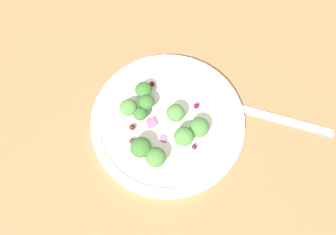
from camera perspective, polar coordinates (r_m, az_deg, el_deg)
The scene contains 22 objects.
ground_plane at distance 57.83cm, azimuth -2.44°, elevation -1.86°, with size 180.00×180.00×2.00cm, color olive.
plate at distance 56.22cm, azimuth -0.00°, elevation -0.72°, with size 23.06×23.06×1.70cm.
dressing_pool at distance 55.81cm, azimuth -0.00°, elevation -0.55°, with size 13.38×13.38×0.20cm, color white.
broccoli_floret_0 at distance 54.86cm, azimuth -3.22°, elevation 2.35°, with size 2.30×2.30×2.33cm.
broccoli_floret_1 at distance 55.83cm, azimuth -4.20°, elevation 4.09°, with size 2.54×2.54×2.57cm.
broccoli_floret_2 at distance 52.53cm, azimuth 2.43°, elevation -2.93°, with size 2.84×2.84×2.88cm.
broccoli_floret_3 at distance 54.51cm, azimuth -4.25°, elevation 0.51°, with size 2.02×2.02×2.05cm.
broccoli_floret_4 at distance 53.92cm, azimuth 1.27°, elevation 0.31°, with size 2.69×2.69×2.72cm.
broccoli_floret_5 at distance 53.63cm, azimuth 4.76°, elevation -1.50°, with size 2.93×2.93×2.96cm.
broccoli_floret_6 at distance 51.70cm, azimuth -1.88°, elevation -6.08°, with size 2.86×2.86×2.89cm.
broccoli_floret_7 at distance 52.24cm, azimuth -4.13°, elevation -4.57°, with size 3.00×3.00×3.04cm.
broccoli_floret_8 at distance 55.33cm, azimuth -6.02°, elevation 1.50°, with size 2.64×2.64×2.67cm.
cranberry_0 at distance 54.23cm, azimuth -5.47°, elevation -3.58°, with size 0.83×0.83×0.83cm, color maroon.
cranberry_1 at distance 54.97cm, azimuth -5.38°, elevation -1.77°, with size 0.89×0.89×0.89cm, color maroon.
cranberry_2 at distance 57.57cm, azimuth -2.44°, elevation 5.11°, with size 0.85×0.85×0.85cm, color #4C0A14.
cranberry_3 at distance 55.97cm, azimuth 4.31°, elevation 1.75°, with size 0.82×0.82×0.82cm, color maroon.
cranberry_4 at distance 54.04cm, azimuth 4.03°, elevation -4.48°, with size 0.75×0.75×0.75cm, color maroon.
onion_bit_0 at distance 55.09cm, azimuth -2.52°, elevation -1.11°, with size 1.31×1.21×0.52cm, color #A35B93.
onion_bit_1 at distance 54.16cm, azimuth -4.03°, elevation -4.09°, with size 0.86×0.91×0.42cm, color #A35B93.
onion_bit_2 at distance 54.55cm, azimuth -0.75°, elevation -3.24°, with size 1.09×0.82×0.35cm, color #A35B93.
onion_bit_3 at distance 53.80cm, azimuth -2.31°, elevation -5.81°, with size 0.80×0.96×0.37cm, color #A35B93.
fork at distance 59.23cm, azimuth 14.44°, elevation 0.42°, with size 11.14×16.86×0.50cm.
Camera 1 is at (20.53, -2.65, 52.99)cm, focal length 40.14 mm.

